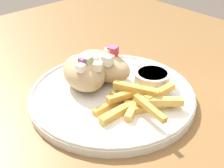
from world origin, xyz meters
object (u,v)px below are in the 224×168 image
at_px(pita_sandwich_near, 84,72).
at_px(plate, 112,95).
at_px(fries_pile, 139,100).
at_px(pita_sandwich_far, 103,65).
at_px(sauce_ramekin, 152,78).

bearing_deg(pita_sandwich_near, plate, 39.11).
bearing_deg(fries_pile, pita_sandwich_far, 170.97).
bearing_deg(pita_sandwich_far, plate, -33.84).
xyz_separation_m(plate, fries_pile, (0.06, 0.01, 0.02)).
distance_m(plate, sauce_ramekin, 0.09).
xyz_separation_m(pita_sandwich_near, sauce_ramekin, (0.09, 0.10, -0.01)).
bearing_deg(plate, pita_sandwich_far, 155.28).
xyz_separation_m(pita_sandwich_near, pita_sandwich_far, (-0.00, 0.05, -0.00)).
height_order(pita_sandwich_far, fries_pile, pita_sandwich_far).
height_order(plate, sauce_ramekin, sauce_ramekin).
bearing_deg(sauce_ramekin, fries_pile, -67.02).
distance_m(pita_sandwich_near, fries_pile, 0.12).
bearing_deg(fries_pile, plate, -173.34).
xyz_separation_m(pita_sandwich_near, fries_pile, (0.12, 0.03, -0.02)).
distance_m(plate, pita_sandwich_near, 0.07).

